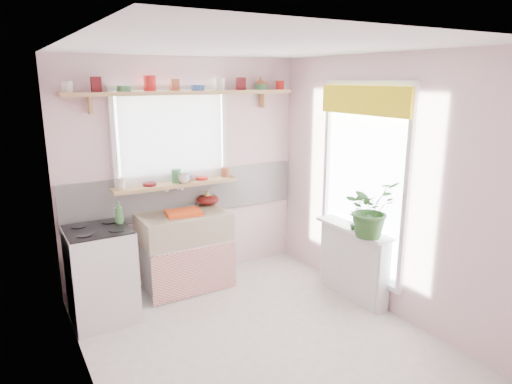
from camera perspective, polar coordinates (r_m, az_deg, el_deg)
room at (r=4.82m, az=1.71°, el=3.30°), size 3.20×3.20×3.20m
sink_unit at (r=5.10m, az=-8.81°, el=-7.22°), size 0.95×0.65×1.11m
cooker at (r=4.64m, az=-18.79°, el=-9.69°), size 0.58×0.58×0.93m
radiator_ledge at (r=4.97m, az=12.06°, el=-8.41°), size 0.22×0.95×0.78m
windowsill at (r=5.06m, az=-9.89°, el=0.95°), size 1.40×0.22×0.04m
pine_shelf at (r=4.98m, az=-8.68°, el=12.18°), size 2.52×0.24×0.04m
shelf_crockery at (r=4.97m, az=-8.96°, el=13.03°), size 2.47×0.11×0.12m
sill_crockery at (r=5.05m, az=-9.92°, el=1.80°), size 1.35×0.11×0.12m
dish_tray at (r=4.95m, az=-9.02°, el=-2.57°), size 0.41×0.33×0.04m
colander at (r=5.27m, az=-6.05°, el=-0.96°), size 0.27×0.27×0.12m
jade_plant at (r=4.50m, az=14.09°, el=-2.03°), size 0.54×0.48×0.56m
fruit_bowl at (r=4.74m, az=13.88°, el=-4.31°), size 0.36×0.36×0.07m
herb_pot at (r=4.71m, az=12.02°, el=-3.50°), size 0.12×0.09×0.20m
soap_bottle_sink at (r=5.27m, az=-6.06°, el=-0.64°), size 0.09×0.09×0.18m
sill_cup at (r=5.02m, az=-9.00°, el=1.67°), size 0.15×0.15×0.10m
sill_bowl at (r=5.14m, az=-9.14°, el=1.79°), size 0.23×0.23×0.07m
shelf_vase at (r=5.46m, az=0.57°, el=13.46°), size 0.16×0.16×0.15m
cooker_bottle at (r=4.54m, az=-16.78°, el=-2.46°), size 0.10×0.10×0.22m
fruit at (r=4.73m, az=13.92°, el=-3.60°), size 0.20×0.14×0.10m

